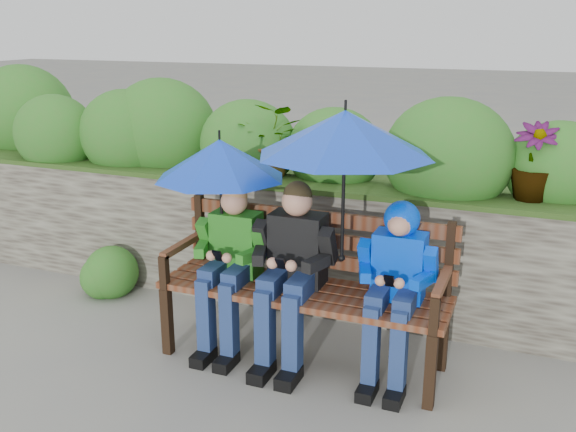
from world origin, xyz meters
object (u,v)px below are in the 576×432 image
at_px(park_bench, 307,277).
at_px(boy_right, 396,276).
at_px(umbrella_right, 345,133).
at_px(boy_left, 230,259).
at_px(boy_middle, 292,265).
at_px(umbrella_left, 220,159).

bearing_deg(park_bench, boy_right, -7.33).
height_order(park_bench, umbrella_right, umbrella_right).
xyz_separation_m(boy_left, boy_middle, (0.46, -0.01, 0.03)).
distance_m(boy_right, umbrella_right, 0.94).
relative_size(boy_middle, boy_right, 1.06).
bearing_deg(umbrella_left, boy_left, -30.69).
bearing_deg(boy_right, boy_middle, -178.32).
height_order(boy_left, boy_right, boy_left).
bearing_deg(umbrella_left, boy_right, -1.55).
bearing_deg(boy_right, boy_left, -179.31).
bearing_deg(umbrella_left, umbrella_right, -3.17).
bearing_deg(boy_middle, park_bench, 55.47).
distance_m(boy_left, umbrella_right, 1.21).
distance_m(park_bench, boy_left, 0.54).
bearing_deg(boy_left, park_bench, 10.03).
height_order(boy_right, umbrella_right, umbrella_right).
xyz_separation_m(boy_left, umbrella_left, (-0.08, 0.05, 0.68)).
xyz_separation_m(park_bench, boy_left, (-0.52, -0.09, 0.09)).
xyz_separation_m(boy_left, boy_right, (1.14, 0.01, 0.04)).
xyz_separation_m(park_bench, umbrella_left, (-0.60, -0.05, 0.77)).
distance_m(boy_right, umbrella_left, 1.37).
distance_m(boy_middle, umbrella_left, 0.84).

